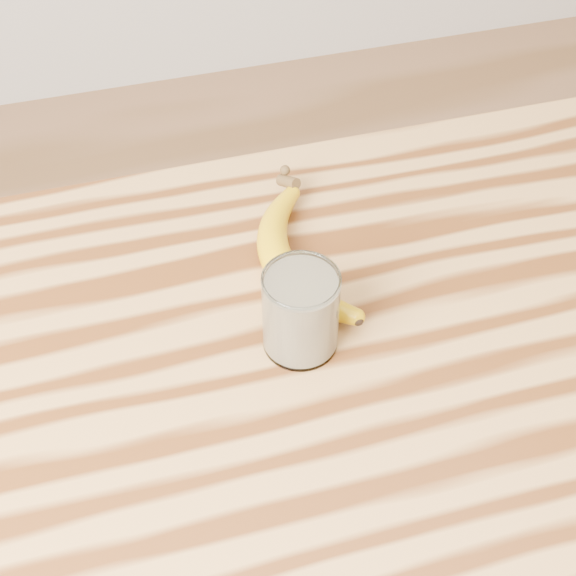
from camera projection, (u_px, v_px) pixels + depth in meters
name	position (u px, v px, depth m)	size (l,w,h in m)	color
table	(404.00, 445.00, 0.91)	(1.20, 0.80, 0.90)	#AF7E43
smoothie_glass	(301.00, 312.00, 0.81)	(0.08, 0.08, 0.10)	white
banana	(277.00, 262.00, 0.90)	(0.11, 0.31, 0.04)	#C59407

